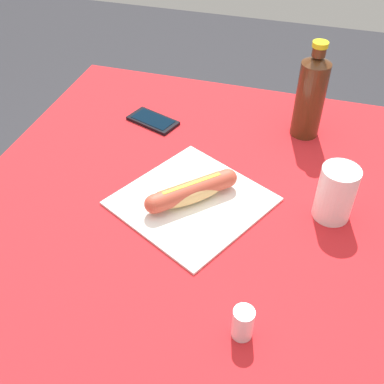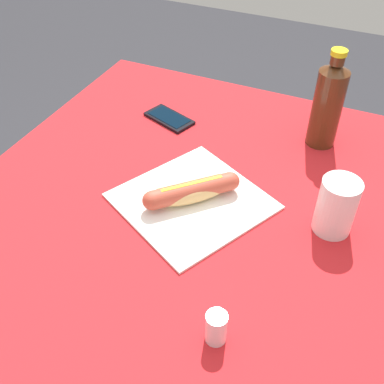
% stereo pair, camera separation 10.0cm
% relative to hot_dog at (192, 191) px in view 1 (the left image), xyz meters
% --- Properties ---
extents(ground_plane, '(6.00, 6.00, 0.00)m').
position_rel_hot_dog_xyz_m(ground_plane, '(0.01, 0.01, -0.78)').
color(ground_plane, '#2D2D33').
rests_on(ground_plane, ground).
extents(dining_table, '(1.06, 0.99, 0.74)m').
position_rel_hot_dog_xyz_m(dining_table, '(0.01, 0.01, -0.16)').
color(dining_table, brown).
rests_on(dining_table, ground).
extents(paper_wrapper, '(0.39, 0.38, 0.01)m').
position_rel_hot_dog_xyz_m(paper_wrapper, '(-0.00, -0.00, -0.03)').
color(paper_wrapper, white).
rests_on(paper_wrapper, dining_table).
extents(hot_dog, '(0.17, 0.17, 0.05)m').
position_rel_hot_dog_xyz_m(hot_dog, '(0.00, 0.00, 0.00)').
color(hot_dog, '#E5BC75').
rests_on(hot_dog, paper_wrapper).
extents(cell_phone, '(0.11, 0.15, 0.01)m').
position_rel_hot_dog_xyz_m(cell_phone, '(0.28, 0.19, -0.03)').
color(cell_phone, black).
rests_on(cell_phone, dining_table).
extents(soda_bottle, '(0.07, 0.07, 0.25)m').
position_rel_hot_dog_xyz_m(soda_bottle, '(0.34, -0.21, 0.08)').
color(soda_bottle, '#4C2814').
rests_on(soda_bottle, dining_table).
extents(drinking_cup, '(0.08, 0.08, 0.12)m').
position_rel_hot_dog_xyz_m(drinking_cup, '(0.05, -0.30, 0.03)').
color(drinking_cup, white).
rests_on(drinking_cup, dining_table).
extents(salt_shaker, '(0.04, 0.04, 0.06)m').
position_rel_hot_dog_xyz_m(salt_shaker, '(-0.29, -0.17, -0.00)').
color(salt_shaker, silver).
rests_on(salt_shaker, dining_table).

